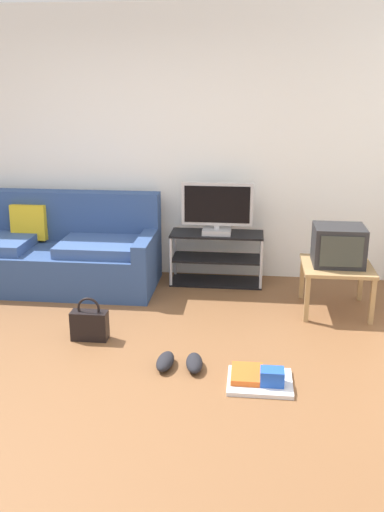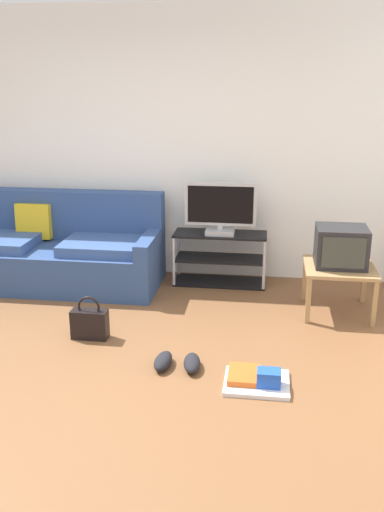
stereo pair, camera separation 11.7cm
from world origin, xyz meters
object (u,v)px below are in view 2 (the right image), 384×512
Objects in this scene: flat_tv at (220,209)px; sneakers_pair at (177,362)px; crt_tv at (341,247)px; floor_tray at (256,380)px; couch at (55,252)px; side_table at (339,272)px; tv_stand at (220,258)px; handbag at (90,323)px.

sneakers_pair is (-0.15, -1.78, -0.73)m from flat_tv.
sneakers_pair is (-1.25, -1.21, -0.56)m from crt_tv.
sneakers_pair is 0.81× the size of floor_tray.
couch is 3.54× the size of side_table.
sneakers_pair is at bearing -135.87° from crt_tv.
couch is 2.22m from sneakers_pair.
side_table is 1.36× the size of floor_tray.
floor_tray is at bearing -40.02° from couch.
couch reaches higher than side_table.
tv_stand is at bearing 85.39° from sneakers_pair.
tv_stand is at bearing 151.99° from crt_tv.
floor_tray is at bearing -116.29° from crt_tv.
couch is 4.90× the size of crt_tv.
couch is 1.43m from handbag.
flat_tv is at bearing -90.00° from tv_stand.
side_table is 2.19m from handbag.
side_table is at bearing -27.76° from flat_tv.
tv_stand reaches higher than sneakers_pair.
couch is at bearing 121.64° from handbag.
tv_stand is 0.52m from flat_tv.
flat_tv is 1.79m from handbag.
crt_tv is at bearing 44.13° from sneakers_pair.
crt_tv is at bearing -7.81° from couch.
couch is 4.83× the size of floor_tray.
sneakers_pair is at bearing -46.34° from couch.
tv_stand is 1.26m from side_table.
couch is 3.05× the size of flat_tv.
crt_tv is (2.77, -0.38, 0.28)m from couch.
handbag reaches higher than floor_tray.
crt_tv reaches higher than sneakers_pair.
handbag is 1.46m from floor_tray.
crt_tv is (1.10, -0.59, 0.34)m from tv_stand.
flat_tv is 1.95× the size of handbag.
floor_tray is (2.09, -1.75, -0.29)m from couch.
handbag reaches higher than sneakers_pair.
side_table is 1.39× the size of crt_tv.
crt_tv reaches higher than handbag.
handbag is 0.81× the size of floor_tray.
side_table is at bearing -90.00° from crt_tv.
sneakers_pair is (1.52, -1.59, -0.28)m from couch.
side_table is at bearing -8.14° from couch.
handbag is (-0.92, -1.41, -0.13)m from tv_stand.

